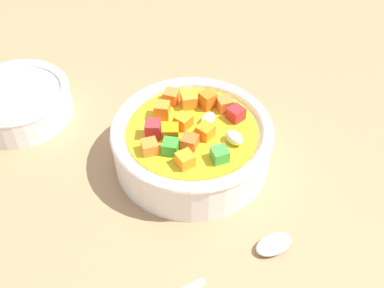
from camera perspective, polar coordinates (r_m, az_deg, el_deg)
The scene contains 4 objects.
ground_plane at distance 54.35cm, azimuth 0.00°, elevation -2.69°, with size 140.00×140.00×2.00cm, color #9E754F.
soup_bowl_main at distance 51.46cm, azimuth -0.00°, elevation 0.28°, with size 17.52×17.52×6.61cm.
spoon at distance 44.51cm, azimuth 2.09°, elevation -15.67°, with size 12.76×22.17×1.07cm.
side_bowl_small at distance 61.64cm, azimuth -20.27°, elevation 4.87°, with size 12.78×12.78×4.11cm.
Camera 1 is at (20.46, -30.17, 39.31)cm, focal length 44.10 mm.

